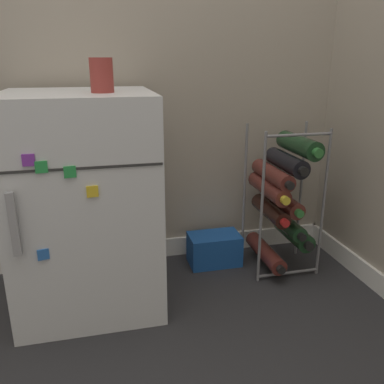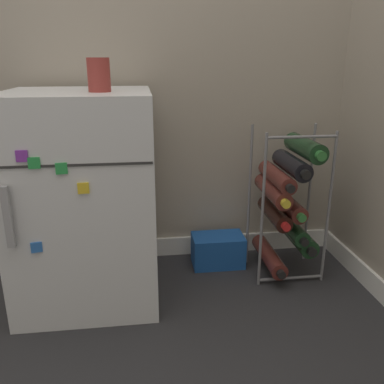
{
  "view_description": "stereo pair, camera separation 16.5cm",
  "coord_description": "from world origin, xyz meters",
  "px_view_note": "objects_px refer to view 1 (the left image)",
  "views": [
    {
      "loc": [
        -0.22,
        -1.27,
        0.92
      ],
      "look_at": [
        0.15,
        0.26,
        0.41
      ],
      "focal_mm": 38.0,
      "sensor_mm": 36.0,
      "label": 1
    },
    {
      "loc": [
        -0.06,
        -1.3,
        0.92
      ],
      "look_at": [
        0.15,
        0.26,
        0.41
      ],
      "focal_mm": 38.0,
      "sensor_mm": 36.0,
      "label": 2
    }
  ],
  "objects_px": {
    "wine_rack": "(282,198)",
    "fridge_top_cup": "(102,75)",
    "mini_fridge": "(86,203)",
    "soda_box": "(214,249)"
  },
  "relations": [
    {
      "from": "mini_fridge",
      "to": "fridge_top_cup",
      "type": "relative_size",
      "value": 7.26
    },
    {
      "from": "mini_fridge",
      "to": "wine_rack",
      "type": "height_order",
      "value": "mini_fridge"
    },
    {
      "from": "mini_fridge",
      "to": "fridge_top_cup",
      "type": "xyz_separation_m",
      "value": [
        0.09,
        -0.06,
        0.46
      ]
    },
    {
      "from": "wine_rack",
      "to": "fridge_top_cup",
      "type": "bearing_deg",
      "value": -170.52
    },
    {
      "from": "mini_fridge",
      "to": "wine_rack",
      "type": "distance_m",
      "value": 0.84
    },
    {
      "from": "mini_fridge",
      "to": "soda_box",
      "type": "xyz_separation_m",
      "value": [
        0.56,
        0.16,
        -0.34
      ]
    },
    {
      "from": "wine_rack",
      "to": "soda_box",
      "type": "bearing_deg",
      "value": 159.37
    },
    {
      "from": "mini_fridge",
      "to": "soda_box",
      "type": "distance_m",
      "value": 0.67
    },
    {
      "from": "wine_rack",
      "to": "fridge_top_cup",
      "type": "height_order",
      "value": "fridge_top_cup"
    },
    {
      "from": "soda_box",
      "to": "mini_fridge",
      "type": "bearing_deg",
      "value": -163.66
    }
  ]
}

